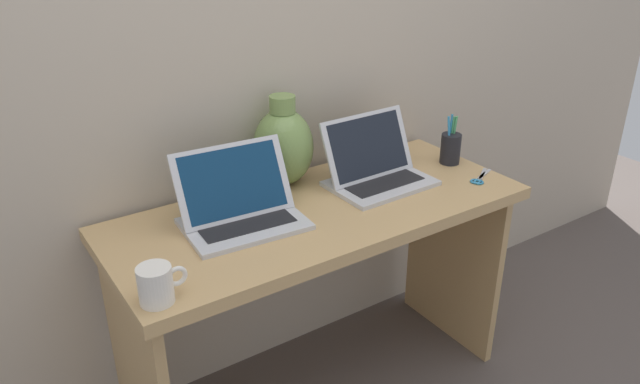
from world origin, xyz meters
name	(u,v)px	position (x,y,z in m)	size (l,w,h in m)	color
back_wall	(265,42)	(0.00, 0.32, 1.20)	(4.40, 0.04, 2.40)	#BCAD99
desk	(320,253)	(0.00, 0.00, 0.57)	(1.33, 0.55, 0.74)	tan
laptop_left	(239,205)	(-0.25, 0.05, 0.80)	(0.36, 0.27, 0.22)	silver
laptop_right	(375,166)	(0.25, 0.05, 0.80)	(0.34, 0.24, 0.22)	silver
green_vase	(283,145)	(0.00, 0.22, 0.88)	(0.20, 0.20, 0.30)	#75934C
coffee_mug	(157,284)	(-0.60, -0.20, 0.79)	(0.12, 0.08, 0.09)	white
pen_cup	(451,148)	(0.59, 0.03, 0.80)	(0.07, 0.07, 0.18)	black
scissors	(479,179)	(0.56, -0.14, 0.75)	(0.14, 0.09, 0.01)	#B7B7BC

